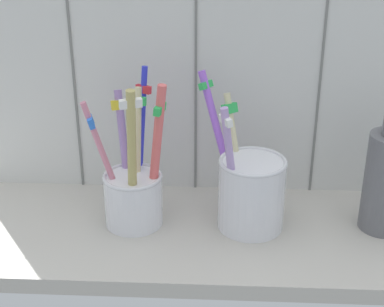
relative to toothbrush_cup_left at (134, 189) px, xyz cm
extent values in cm
cube|color=#BCB7AD|center=(7.22, -1.35, -5.80)|extent=(64.00, 22.00, 2.00)
cube|color=silver|center=(7.22, 10.65, 15.70)|extent=(64.00, 2.00, 45.00)
cube|color=gray|center=(-8.78, 9.55, 15.70)|extent=(0.30, 0.20, 45.00)
cube|color=gray|center=(7.22, 9.55, 15.70)|extent=(0.30, 0.20, 45.00)
cube|color=gray|center=(23.22, 9.55, 15.70)|extent=(0.30, 0.20, 45.00)
cylinder|color=white|center=(-0.08, -0.12, -1.52)|extent=(7.24, 7.24, 6.55)
torus|color=silver|center=(-0.08, -0.12, 1.75)|extent=(7.37, 7.37, 0.50)
cylinder|color=tan|center=(0.33, -2.40, 4.79)|extent=(2.08, 3.26, 18.48)
cube|color=white|center=(0.61, -3.15, 12.38)|extent=(2.64, 1.58, 1.07)
cylinder|color=pink|center=(-2.97, -0.85, 3.69)|extent=(5.20, 2.04, 16.36)
cube|color=blue|center=(-4.40, -1.23, 9.38)|extent=(1.41, 2.23, 1.28)
cylinder|color=#A07DC3|center=(-1.39, 2.77, 3.40)|extent=(2.85, 5.09, 15.85)
cube|color=yellow|center=(-1.96, 4.17, 9.45)|extent=(2.26, 1.73, 1.34)
cylinder|color=beige|center=(0.40, 1.66, 3.90)|extent=(1.46, 3.49, 16.73)
cube|color=green|center=(0.59, 2.63, 10.55)|extent=(2.06, 1.11, 1.10)
cylinder|color=#2E35DF|center=(0.65, 3.56, 4.93)|extent=(2.25, 3.32, 18.75)
cube|color=#E5333F|center=(1.07, 4.34, 11.46)|extent=(2.11, 1.61, 1.03)
cylinder|color=#F16767|center=(2.88, -0.30, 4.64)|extent=(3.27, 1.73, 18.20)
cube|color=green|center=(3.52, -0.45, 10.76)|extent=(1.39, 2.63, 1.04)
cylinder|color=white|center=(14.53, -0.12, -0.34)|extent=(8.18, 8.18, 8.91)
torus|color=silver|center=(14.53, -0.12, 4.11)|extent=(8.27, 8.27, 0.50)
cylinder|color=#A962F1|center=(10.66, 4.15, 4.49)|extent=(6.47, 5.12, 18.09)
cube|color=green|center=(8.63, 5.64, 11.68)|extent=(1.96, 2.18, 1.04)
cylinder|color=#B596D4|center=(11.95, -2.15, 3.73)|extent=(3.30, 2.17, 16.38)
cube|color=white|center=(11.13, -2.52, 10.33)|extent=(1.64, 2.38, 0.99)
cylinder|color=beige|center=(12.61, 2.76, 3.32)|extent=(3.91, 4.93, 15.67)
cube|color=green|center=(11.62, 4.12, 9.24)|extent=(2.19, 2.02, 1.38)
camera|label=1|loc=(10.42, -63.91, 35.18)|focal=55.43mm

